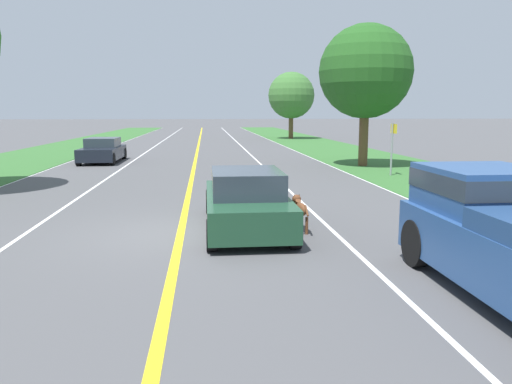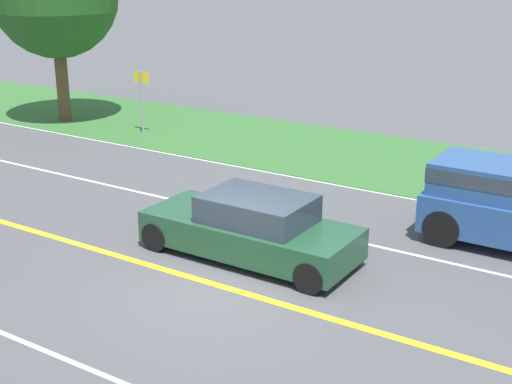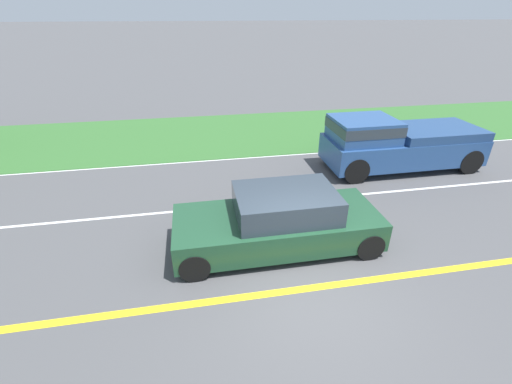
{
  "view_description": "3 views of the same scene",
  "coord_description": "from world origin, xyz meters",
  "px_view_note": "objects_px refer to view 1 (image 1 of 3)",
  "views": [
    {
      "loc": [
        0.6,
        -11.19,
        2.72
      ],
      "look_at": [
        1.69,
        -0.34,
        0.97
      ],
      "focal_mm": 35.0,
      "sensor_mm": 36.0,
      "label": 1
    },
    {
      "loc": [
        -10.23,
        -7.37,
        6.19
      ],
      "look_at": [
        2.29,
        0.67,
        1.18
      ],
      "focal_mm": 50.0,
      "sensor_mm": 36.0,
      "label": 2
    },
    {
      "loc": [
        -4.85,
        1.98,
        4.91
      ],
      "look_at": [
        2.13,
        0.7,
        1.14
      ],
      "focal_mm": 24.0,
      "sensor_mm": 36.0,
      "label": 3
    }
  ],
  "objects_px": {
    "dog": "(300,209)",
    "ego_car": "(246,201)",
    "roadside_tree_right_far": "(291,95)",
    "oncoming_car": "(103,151)",
    "roadside_tree_right_near": "(366,72)",
    "street_sign": "(392,142)"
  },
  "relations": [
    {
      "from": "dog",
      "to": "ego_car",
      "type": "bearing_deg",
      "value": 155.08
    },
    {
      "from": "roadside_tree_right_near",
      "to": "roadside_tree_right_far",
      "type": "distance_m",
      "value": 26.73
    },
    {
      "from": "ego_car",
      "to": "street_sign",
      "type": "distance_m",
      "value": 11.63
    },
    {
      "from": "ego_car",
      "to": "roadside_tree_right_far",
      "type": "distance_m",
      "value": 40.88
    },
    {
      "from": "ego_car",
      "to": "oncoming_car",
      "type": "relative_size",
      "value": 1.01
    },
    {
      "from": "oncoming_car",
      "to": "street_sign",
      "type": "xyz_separation_m",
      "value": [
        13.63,
        -7.56,
        0.82
      ]
    },
    {
      "from": "oncoming_car",
      "to": "roadside_tree_right_far",
      "type": "distance_m",
      "value": 27.58
    },
    {
      "from": "roadside_tree_right_near",
      "to": "street_sign",
      "type": "xyz_separation_m",
      "value": [
        -0.01,
        -3.99,
        -3.26
      ]
    },
    {
      "from": "dog",
      "to": "roadside_tree_right_far",
      "type": "xyz_separation_m",
      "value": [
        6.7,
        40.34,
        3.91
      ]
    },
    {
      "from": "dog",
      "to": "street_sign",
      "type": "relative_size",
      "value": 0.48
    },
    {
      "from": "ego_car",
      "to": "oncoming_car",
      "type": "bearing_deg",
      "value": 111.44
    },
    {
      "from": "ego_car",
      "to": "roadside_tree_right_far",
      "type": "height_order",
      "value": "roadside_tree_right_far"
    },
    {
      "from": "oncoming_car",
      "to": "roadside_tree_right_near",
      "type": "xyz_separation_m",
      "value": [
        13.64,
        -3.57,
        4.08
      ]
    },
    {
      "from": "oncoming_car",
      "to": "roadside_tree_right_near",
      "type": "distance_m",
      "value": 14.67
    },
    {
      "from": "street_sign",
      "to": "oncoming_car",
      "type": "bearing_deg",
      "value": 150.98
    },
    {
      "from": "oncoming_car",
      "to": "street_sign",
      "type": "relative_size",
      "value": 2.02
    },
    {
      "from": "roadside_tree_right_far",
      "to": "street_sign",
      "type": "height_order",
      "value": "roadside_tree_right_far"
    },
    {
      "from": "oncoming_car",
      "to": "street_sign",
      "type": "bearing_deg",
      "value": 150.98
    },
    {
      "from": "street_sign",
      "to": "dog",
      "type": "bearing_deg",
      "value": -121.17
    },
    {
      "from": "oncoming_car",
      "to": "ego_car",
      "type": "bearing_deg",
      "value": 111.44
    },
    {
      "from": "ego_car",
      "to": "dog",
      "type": "bearing_deg",
      "value": -18.62
    },
    {
      "from": "ego_car",
      "to": "oncoming_car",
      "type": "height_order",
      "value": "ego_car"
    }
  ]
}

